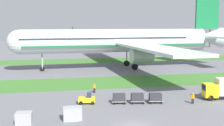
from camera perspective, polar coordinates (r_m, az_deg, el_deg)
name	(u,v)px	position (r m, az deg, el deg)	size (l,w,h in m)	color
ground_plane	(135,126)	(38.98, 4.23, -11.56)	(400.00, 400.00, 0.00)	slate
grass_strip_near	(98,83)	(66.53, -2.64, -3.63)	(320.00, 13.88, 0.01)	#3D752D
grass_strip_far	(79,61)	(105.54, -6.03, 0.37)	(320.00, 13.88, 0.01)	#3D752D
airliner	(123,40)	(87.11, 2.05, 4.17)	(62.59, 76.94, 22.02)	silver
baggage_tug	(87,99)	(49.13, -4.59, -6.60)	(2.77, 1.68, 1.97)	yellow
cargo_dolly_lead	(119,98)	(49.22, 1.30, -6.43)	(2.40, 1.81, 1.55)	#A3A3A8
cargo_dolly_second	(137,98)	(49.52, 4.67, -6.37)	(2.40, 1.81, 1.55)	#A3A3A8
cargo_dolly_third	(155,97)	(49.98, 7.99, -6.28)	(2.40, 1.81, 1.55)	#A3A3A8
ground_crew_marshaller	(94,88)	(56.80, -3.27, -4.56)	(0.54, 0.36, 1.74)	black
ground_crew_loader	(193,98)	(50.70, 14.66, -6.23)	(0.56, 0.36, 1.74)	black
uld_container_0	(24,118)	(41.01, -15.92, -9.75)	(2.00, 1.60, 1.52)	#A3A3A8
uld_container_1	(74,113)	(41.57, -6.95, -9.16)	(2.00, 1.60, 1.69)	#A3A3A8
uld_container_2	(71,114)	(41.28, -7.57, -9.25)	(2.00, 1.60, 1.75)	#A3A3A8
taxiway_marker_0	(171,83)	(65.50, 10.83, -3.64)	(0.44, 0.44, 0.66)	orange
taxiway_marker_1	(202,85)	(65.55, 16.22, -3.84)	(0.44, 0.44, 0.55)	orange
distant_tree_line	(39,36)	(154.18, -13.22, 4.88)	(160.06, 9.97, 11.79)	#4C3823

